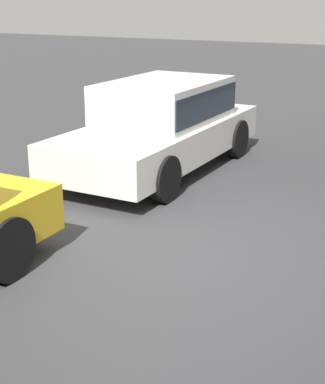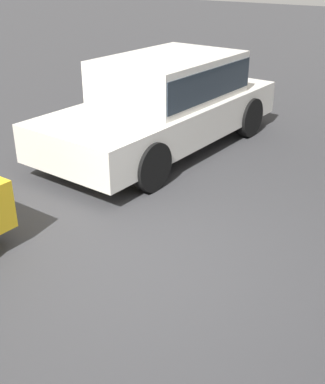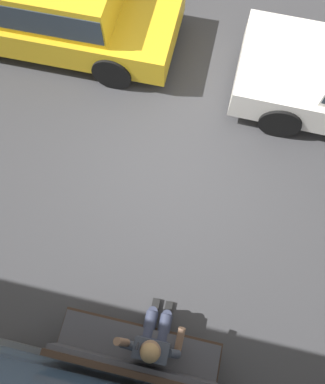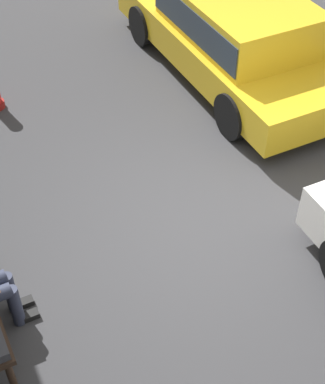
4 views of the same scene
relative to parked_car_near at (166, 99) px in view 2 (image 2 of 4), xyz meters
The scene contains 2 objects.
ground_plane 3.44m from the parked_car_near, 29.32° to the left, with size 60.00×60.00×0.00m, color #38383A.
parked_car_near is the anchor object (origin of this frame).
Camera 2 is at (3.08, 2.60, 2.74)m, focal length 45.00 mm.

